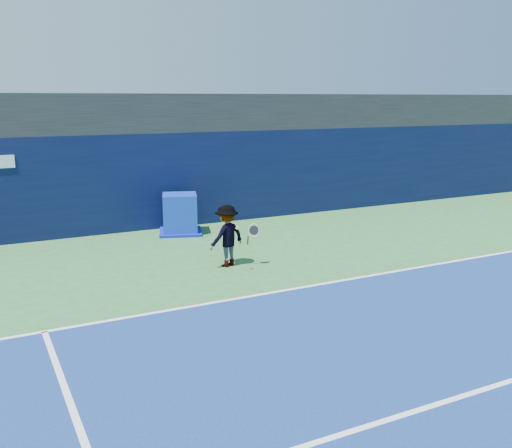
% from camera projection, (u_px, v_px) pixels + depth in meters
% --- Properties ---
extents(ground, '(80.00, 80.00, 0.00)m').
position_uv_depth(ground, '(377.00, 342.00, 9.70)').
color(ground, '#316D33').
rests_on(ground, ground).
extents(baseline, '(24.00, 0.10, 0.01)m').
position_uv_depth(baseline, '(288.00, 290.00, 12.31)').
color(baseline, white).
rests_on(baseline, ground).
extents(service_line, '(24.00, 0.10, 0.01)m').
position_uv_depth(service_line, '(468.00, 395.00, 7.96)').
color(service_line, white).
rests_on(service_line, ground).
extents(stadium_band, '(36.00, 3.00, 1.20)m').
position_uv_depth(stadium_band, '(161.00, 112.00, 18.94)').
color(stadium_band, '#222127').
rests_on(stadium_band, back_wall_assembly).
extents(back_wall_assembly, '(36.00, 1.03, 3.00)m').
position_uv_depth(back_wall_assembly, '(173.00, 179.00, 18.52)').
color(back_wall_assembly, '#090F33').
rests_on(back_wall_assembly, ground).
extents(equipment_cart, '(1.60, 1.60, 1.22)m').
position_uv_depth(equipment_cart, '(180.00, 215.00, 17.41)').
color(equipment_cart, '#0C2AA9').
rests_on(equipment_cart, ground).
extents(tennis_player, '(1.28, 0.83, 1.52)m').
position_uv_depth(tennis_player, '(227.00, 236.00, 13.95)').
color(tennis_player, silver).
rests_on(tennis_player, ground).
extents(tennis_ball, '(0.07, 0.07, 0.07)m').
position_uv_depth(tennis_ball, '(237.00, 228.00, 13.29)').
color(tennis_ball, '#C4F01A').
rests_on(tennis_ball, ground).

